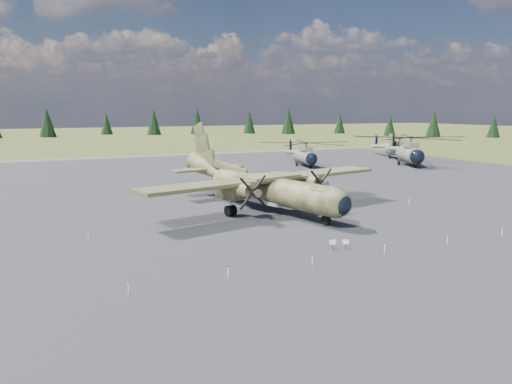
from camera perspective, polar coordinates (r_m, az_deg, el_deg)
name	(u,v)px	position (r m, az deg, el deg)	size (l,w,h in m)	color
ground	(273,219)	(46.73, 1.93, -3.13)	(500.00, 500.00, 0.00)	#4D5325
apron	(232,202)	(55.63, -2.79, -1.10)	(120.00, 120.00, 0.04)	#5D5D62
transport_plane	(262,184)	(50.65, 0.72, 0.91)	(27.93, 25.05, 9.24)	#313A1F
helicopter_near	(305,149)	(89.67, 5.64, 4.89)	(20.42, 21.64, 4.39)	gray
helicopter_mid	(410,145)	(94.39, 17.19, 5.15)	(27.76, 27.76, 5.33)	gray
helicopter_far	(398,143)	(106.97, 15.97, 5.38)	(21.02, 22.51, 4.58)	gray
info_placard_left	(346,243)	(37.30, 10.20, -5.75)	(0.51, 0.32, 0.74)	gray
info_placard_right	(333,243)	(36.90, 8.75, -5.82)	(0.52, 0.25, 0.80)	gray
barrier_fence	(269,215)	(46.35, 1.47, -2.59)	(33.12, 29.62, 0.85)	white
treeline	(243,163)	(51.11, -1.55, 3.39)	(338.13, 343.81, 10.98)	black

